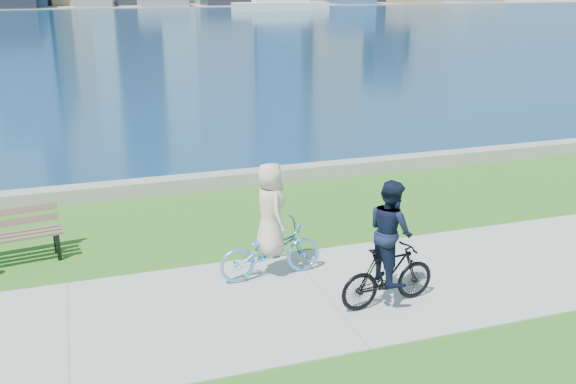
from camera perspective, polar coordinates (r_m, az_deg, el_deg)
name	(u,v)px	position (r m, az deg, el deg)	size (l,w,h in m)	color
ground	(324,295)	(10.67, 3.22, -9.11)	(320.00, 320.00, 0.00)	#265C18
concrete_path	(324,294)	(10.67, 3.22, -9.06)	(80.00, 3.50, 0.02)	#969792
seawall	(233,179)	(16.11, -4.88, 1.16)	(90.00, 0.50, 0.35)	gray
bay_water	(99,24)	(81.01, -16.42, 14.16)	(320.00, 131.00, 0.01)	#0C2B4D
far_shore	(84,5)	(138.91, -17.64, 15.52)	(320.00, 30.00, 0.12)	gray
ferry_far	(280,5)	(111.24, -0.68, 16.27)	(15.77, 4.51, 2.14)	silver
park_bench	(8,232)	(12.65, -23.67, -3.32)	(1.91, 0.88, 0.95)	black
cyclist_woman	(270,236)	(10.94, -1.58, -3.90)	(0.78, 1.89, 2.04)	#59A4DA
cyclist_man	(389,254)	(10.07, 8.99, -5.46)	(0.69, 1.69, 2.06)	black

